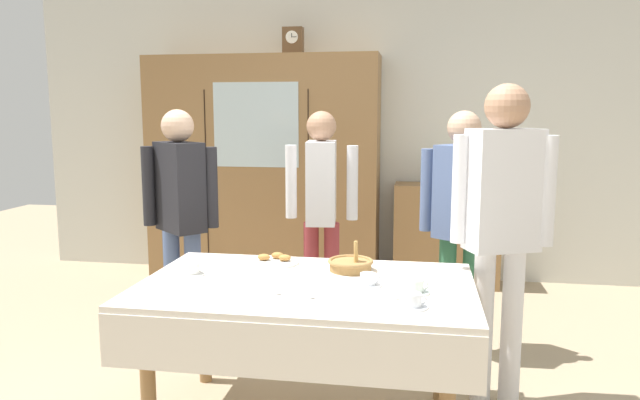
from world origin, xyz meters
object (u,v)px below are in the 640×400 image
Objects in this scene: book_stack at (448,177)px; person_behind_table_right at (180,205)px; bread_basket at (351,264)px; spoon_far_left at (273,293)px; tea_cup_center at (192,270)px; mantel_clock at (293,41)px; pastry_plate at (274,261)px; dining_table at (305,304)px; spoon_front_edge at (306,297)px; tea_cup_near_right at (368,280)px; person_behind_table_left at (321,199)px; person_beside_shelf at (502,212)px; tea_cup_back_edge at (416,287)px; tea_cup_mid_right at (413,301)px; wall_cabinet at (263,169)px; bookshelf_low at (446,235)px; spoon_center at (391,298)px; person_near_right_end at (461,209)px.

book_stack is 2.49m from person_behind_table_right.
book_stack reaches higher than bread_basket.
tea_cup_center is at bearing 153.70° from spoon_far_left.
pastry_plate is (0.36, -2.21, -1.44)m from mantel_clock.
spoon_front_edge is at bearing -77.51° from dining_table.
person_behind_table_left is (-0.45, 1.36, 0.19)m from tea_cup_near_right.
book_stack is 0.82× the size of pastry_plate.
bread_basket is 0.52m from spoon_front_edge.
person_beside_shelf reaches higher than tea_cup_center.
spoon_front_edge is at bearing -162.16° from tea_cup_back_edge.
tea_cup_back_edge is (1.14, -2.63, -1.42)m from mantel_clock.
dining_table is at bearing -6.72° from tea_cup_center.
tea_cup_near_right is at bearing 161.60° from tea_cup_back_edge.
tea_cup_near_right is (-0.22, 0.29, 0.00)m from tea_cup_mid_right.
person_beside_shelf is at bearing 31.29° from tea_cup_near_right.
wall_cabinet reaches higher than bread_basket.
book_stack is 1.78× the size of tea_cup_back_edge.
bookshelf_low reaches higher than bread_basket.
tea_cup_near_right is at bearing 127.20° from tea_cup_mid_right.
person_beside_shelf is at bearing 10.08° from bread_basket.
spoon_far_left is (0.78, -2.76, -0.30)m from wall_cabinet.
person_behind_table_right reaches higher than bookshelf_low.
tea_cup_near_right is (1.20, -2.56, -0.27)m from wall_cabinet.
spoon_far_left is 1.00× the size of spoon_center.
tea_cup_center is at bearing -118.33° from book_stack.
bookshelf_low is 2.44m from bread_basket.
tea_cup_near_right is 1.09× the size of spoon_front_edge.
bookshelf_low reaches higher than tea_cup_back_edge.
person_beside_shelf reaches higher than book_stack.
person_behind_table_right reaches higher than tea_cup_center.
person_behind_table_right is at bearing -136.45° from bookshelf_low.
bookshelf_low is at bearing 82.59° from spoon_center.
tea_cup_near_right is (-0.48, -2.61, -0.23)m from book_stack.
tea_cup_back_edge is 1.17m from person_near_right_end.
tea_cup_center is 1.09× the size of spoon_far_left.
tea_cup_mid_right is 0.64m from spoon_far_left.
pastry_plate is at bearing 116.60° from spoon_front_edge.
pastry_plate reaches higher than spoon_front_edge.
person_near_right_end is (0.95, -0.31, 0.00)m from person_behind_table_left.
person_near_right_end is at bearing 64.54° from tea_cup_near_right.
wall_cabinet reaches higher than spoon_center.
person_behind_table_right reaches higher than spoon_far_left.
bread_basket is at bearing -104.25° from bookshelf_low.
dining_table is at bearing 102.49° from spoon_front_edge.
mantel_clock is 1.85× the size of tea_cup_center.
bookshelf_low is 4.04× the size of book_stack.
tea_cup_near_right is at bearing 5.48° from dining_table.
bookshelf_low is 2.29m from person_beside_shelf.
person_beside_shelf is at bearing -49.23° from wall_cabinet.
bread_basket is (-0.34, 0.34, 0.01)m from tea_cup_back_edge.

